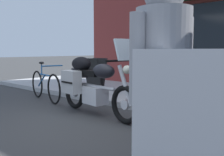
# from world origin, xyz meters

# --- Properties ---
(ground_plane) EXTENTS (80.00, 80.00, 0.00)m
(ground_plane) POSITION_xyz_m (0.00, 0.00, 0.00)
(ground_plane) COLOR #3A3A3A
(touring_motorcycle) EXTENTS (2.16, 0.64, 1.40)m
(touring_motorcycle) POSITION_xyz_m (-0.39, 0.63, 0.60)
(touring_motorcycle) COLOR black
(touring_motorcycle) RESTS_ON ground_plane
(parked_bicycle) EXTENTS (1.72, 0.54, 0.93)m
(parked_bicycle) POSITION_xyz_m (-2.21, 0.81, 0.38)
(parked_bicycle) COLOR black
(parked_bicycle) RESTS_ON ground_plane
(pedestrian_walking) EXTENTS (0.46, 0.55, 1.74)m
(pedestrian_walking) POSITION_xyz_m (2.21, -1.13, 1.09)
(pedestrian_walking) COLOR #303030
(pedestrian_walking) RESTS_ON ground_plane
(sandwich_board_sign) EXTENTS (0.55, 0.40, 0.87)m
(sandwich_board_sign) POSITION_xyz_m (-2.01, 2.32, 0.56)
(sandwich_board_sign) COLOR black
(sandwich_board_sign) RESTS_ON sidewalk_curb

